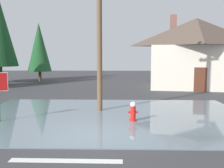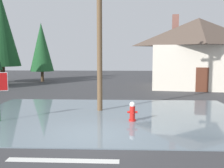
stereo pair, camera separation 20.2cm
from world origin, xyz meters
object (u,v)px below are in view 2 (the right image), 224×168
Objects in this scene: fire_hydrant at (132,112)px; pine_tree_mid_left at (1,29)px; pine_tree_short_left at (41,47)px; utility_pole at (99,20)px; house at (198,52)px.

fire_hydrant is 0.09× the size of pine_tree_mid_left.
pine_tree_mid_left is 1.51× the size of pine_tree_short_left.
utility_pole is 0.94× the size of pine_tree_mid_left.
house is 16.69m from pine_tree_short_left.
house is 20.55m from pine_tree_mid_left.
utility_pole is 0.98× the size of house.
utility_pole is 17.26m from pine_tree_short_left.
house is at bearing -10.52° from pine_tree_mid_left.
pine_tree_short_left is (4.07, 1.05, -1.96)m from pine_tree_mid_left.
utility_pole is 18.65m from pine_tree_mid_left.
pine_tree_short_left is at bearing 117.23° from utility_pole.
pine_tree_mid_left is at bearing 169.48° from house.
fire_hydrant is 0.14× the size of pine_tree_short_left.
house is 1.44× the size of pine_tree_short_left.
utility_pole is at bearing 126.99° from fire_hydrant.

